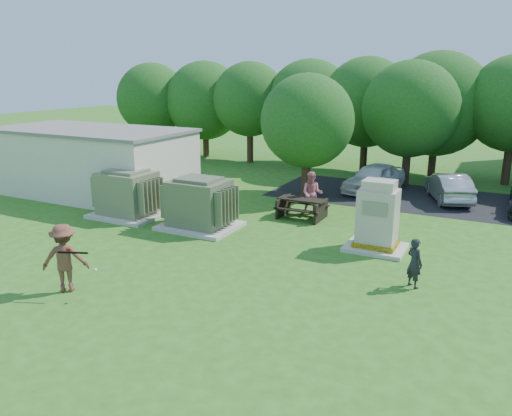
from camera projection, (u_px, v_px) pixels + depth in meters
The scene contains 15 objects.
ground at pixel (196, 280), 15.13m from camera, with size 120.00×120.00×0.00m, color #2D6619.
service_building at pixel (91, 163), 25.53m from camera, with size 10.00×5.00×3.20m, color beige.
service_building_roof at pixel (89, 130), 25.09m from camera, with size 10.20×5.20×0.15m, color slate.
parking_strip at pixel (478, 205), 23.66m from camera, with size 20.00×6.00×0.01m, color #232326.
transformer_left at pixel (128, 195), 21.58m from camera, with size 3.00×2.40×2.07m.
transformer_right at pixel (199, 205), 19.96m from camera, with size 3.00×2.40×2.07m.
generator_cabinet at pixel (377, 220), 17.47m from camera, with size 2.07×1.69×2.52m.
picnic_table at pixel (302, 206), 21.43m from camera, with size 2.01×1.51×0.86m.
batter at pixel (65, 258), 14.17m from camera, with size 1.29×0.74×2.00m, color brown.
person_by_generator at pixel (414, 263), 14.47m from camera, with size 0.55×0.36×1.50m, color black.
person_at_picnic at pixel (312, 194), 21.79m from camera, with size 0.94×0.73×1.93m, color #D47076.
car_white at pixel (374, 178), 26.05m from camera, with size 1.77×4.40×1.50m, color white.
car_silver_a at pixel (449, 187), 24.30m from camera, with size 1.45×4.15×1.37m, color #9D9EA2.
batting_equipment at pixel (75, 255), 13.74m from camera, with size 1.16×0.38×0.51m.
tree_row at pixel (395, 106), 29.15m from camera, with size 41.30×13.30×7.30m.
Camera 1 is at (7.98, -11.65, 6.13)m, focal length 35.00 mm.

